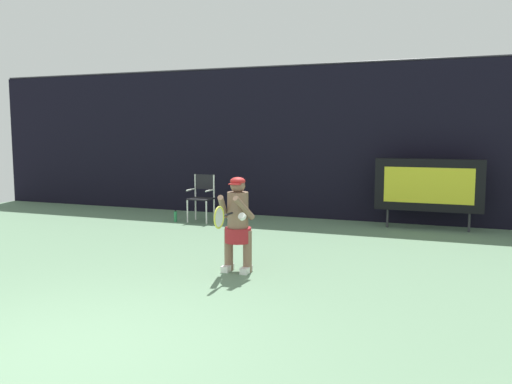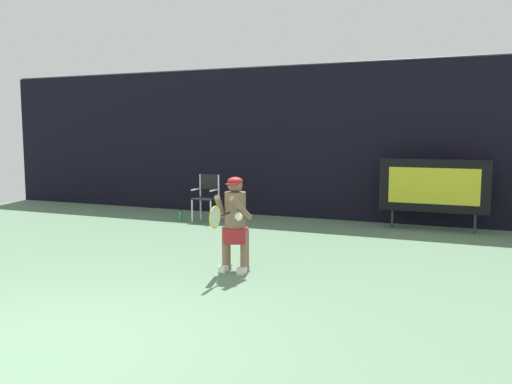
{
  "view_description": "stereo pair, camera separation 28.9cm",
  "coord_description": "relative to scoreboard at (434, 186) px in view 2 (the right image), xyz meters",
  "views": [
    {
      "loc": [
        3.37,
        -3.72,
        2.05
      ],
      "look_at": [
        0.25,
        4.54,
        1.05
      ],
      "focal_mm": 36.98,
      "sensor_mm": 36.0,
      "label": 1
    },
    {
      "loc": [
        3.64,
        -3.61,
        2.05
      ],
      "look_at": [
        0.25,
        4.54,
        1.05
      ],
      "focal_mm": 36.98,
      "sensor_mm": 36.0,
      "label": 2
    }
  ],
  "objects": [
    {
      "name": "ground",
      "position": [
        -2.88,
        -8.04,
        -0.96
      ],
      "size": [
        18.0,
        22.0,
        0.03
      ],
      "color": "slate"
    },
    {
      "name": "backdrop_screen",
      "position": [
        -2.88,
        0.64,
        0.86
      ],
      "size": [
        18.0,
        0.12,
        3.66
      ],
      "color": "black",
      "rests_on": "ground"
    },
    {
      "name": "scoreboard",
      "position": [
        0.0,
        0.0,
        0.0
      ],
      "size": [
        2.2,
        0.21,
        1.5
      ],
      "color": "black",
      "rests_on": "ground"
    },
    {
      "name": "umpire_chair",
      "position": [
        -4.92,
        -0.75,
        -0.33
      ],
      "size": [
        0.52,
        0.44,
        1.08
      ],
      "color": "white",
      "rests_on": "ground"
    },
    {
      "name": "water_bottle",
      "position": [
        -5.49,
        -1.01,
        -0.82
      ],
      "size": [
        0.07,
        0.07,
        0.27
      ],
      "color": "#2D894F",
      "rests_on": "ground"
    },
    {
      "name": "tennis_player",
      "position": [
        -2.46,
        -4.53,
        -0.2
      ],
      "size": [
        0.52,
        0.59,
        1.4
      ],
      "color": "white",
      "rests_on": "ground"
    },
    {
      "name": "tennis_racket",
      "position": [
        -2.47,
        -5.12,
        -0.05
      ],
      "size": [
        0.03,
        0.6,
        0.31
      ],
      "rotation": [
        0.0,
        0.0,
        0.25
      ],
      "color": "black"
    }
  ]
}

